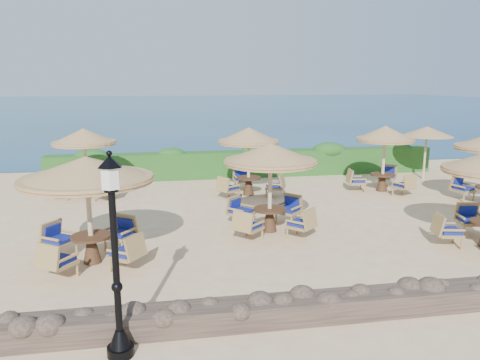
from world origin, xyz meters
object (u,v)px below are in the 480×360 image
(lamp_post, at_px, (116,266))
(cafe_set_1, at_px, (270,172))
(cafe_set_4, at_px, (249,150))
(cafe_set_5, at_px, (384,148))
(cafe_set_0, at_px, (88,187))
(cafe_set_3, at_px, (85,151))
(extra_parasol, at_px, (427,132))

(lamp_post, relative_size, cafe_set_1, 1.21)
(cafe_set_4, bearing_deg, cafe_set_5, -3.24)
(cafe_set_1, height_order, cafe_set_4, same)
(cafe_set_0, bearing_deg, cafe_set_1, 18.57)
(lamp_post, distance_m, cafe_set_0, 4.34)
(cafe_set_1, bearing_deg, cafe_set_4, 86.80)
(cafe_set_3, bearing_deg, cafe_set_0, -81.43)
(cafe_set_0, relative_size, cafe_set_4, 1.15)
(cafe_set_5, bearing_deg, cafe_set_0, -150.85)
(lamp_post, xyz_separation_m, extra_parasol, (12.60, 12.00, 0.62))
(extra_parasol, height_order, cafe_set_1, cafe_set_1)
(extra_parasol, bearing_deg, lamp_post, -136.40)
(cafe_set_0, xyz_separation_m, cafe_set_3, (-1.04, 6.93, -0.12))
(cafe_set_1, relative_size, cafe_set_4, 0.98)
(cafe_set_3, bearing_deg, cafe_set_5, -4.98)
(lamp_post, height_order, extra_parasol, lamp_post)
(cafe_set_5, bearing_deg, cafe_set_4, 176.76)
(cafe_set_1, bearing_deg, lamp_post, -123.72)
(lamp_post, bearing_deg, cafe_set_3, 100.27)
(cafe_set_3, bearing_deg, extra_parasol, 3.33)
(cafe_set_1, xyz_separation_m, cafe_set_3, (-5.93, 5.29, -0.01))
(extra_parasol, relative_size, cafe_set_4, 0.87)
(cafe_set_1, relative_size, cafe_set_5, 0.99)
(cafe_set_0, bearing_deg, cafe_set_4, 50.47)
(cafe_set_0, height_order, cafe_set_1, same)
(cafe_set_3, height_order, cafe_set_5, same)
(extra_parasol, bearing_deg, cafe_set_3, -176.67)
(cafe_set_4, bearing_deg, cafe_set_1, -93.20)
(extra_parasol, distance_m, cafe_set_4, 8.59)
(lamp_post, height_order, cafe_set_0, lamp_post)
(lamp_post, bearing_deg, extra_parasol, 43.60)
(extra_parasol, bearing_deg, cafe_set_5, -147.77)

